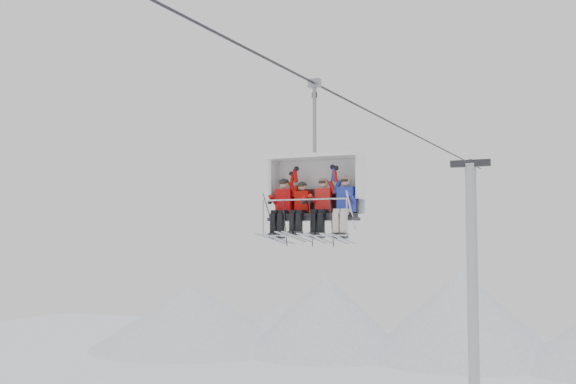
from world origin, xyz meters
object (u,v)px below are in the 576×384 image
at_px(skier_center_right, 322,205).
at_px(skier_far_right, 345,204).
at_px(skier_far_left, 283,206).
at_px(chairlift_carrier, 317,187).
at_px(skier_center_left, 301,207).
at_px(lift_tower_right, 473,312).

relative_size(skier_center_right, skier_far_right, 1.00).
height_order(skier_far_left, skier_far_right, same).
xyz_separation_m(chairlift_carrier, skier_center_right, (0.28, -0.31, -0.48)).
distance_m(skier_far_left, skier_center_left, 0.51).
height_order(chairlift_carrier, skier_center_right, chairlift_carrier).
relative_size(lift_tower_right, skier_center_left, 7.99).
bearing_deg(skier_center_right, lift_tower_right, 90.78).
distance_m(lift_tower_right, skier_far_right, 21.08).
bearing_deg(lift_tower_right, skier_center_left, -90.82).
distance_m(chairlift_carrier, skier_center_left, 0.67).
xyz_separation_m(skier_center_left, skier_far_right, (1.16, 0.01, 0.04)).
height_order(chairlift_carrier, skier_center_left, chairlift_carrier).
bearing_deg(skier_center_left, chairlift_carrier, 47.18).
bearing_deg(skier_far_right, skier_center_left, -179.37).
bearing_deg(skier_far_right, skier_center_right, -179.74).
distance_m(lift_tower_right, skier_center_left, 21.07).
relative_size(lift_tower_right, chairlift_carrier, 3.38).
bearing_deg(chairlift_carrier, skier_far_left, -159.20).
xyz_separation_m(lift_tower_right, chairlift_carrier, (0.00, -20.29, 4.90)).
xyz_separation_m(skier_far_left, skier_center_left, (0.51, -0.01, -0.04)).
bearing_deg(chairlift_carrier, skier_center_right, -47.63).
distance_m(chairlift_carrier, skier_center_right, 0.63).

